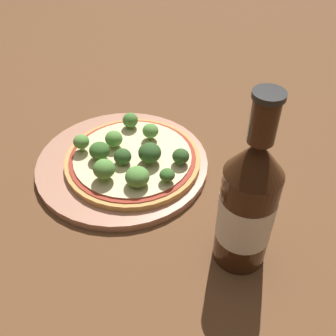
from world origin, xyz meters
name	(u,v)px	position (x,y,z in m)	size (l,w,h in m)	color
ground_plane	(134,168)	(0.00, 0.00, 0.00)	(3.00, 3.00, 0.00)	brown
plate	(122,165)	(-0.02, 0.00, 0.01)	(0.27, 0.27, 0.01)	tan
pizza	(130,161)	(0.00, 0.00, 0.02)	(0.21, 0.21, 0.01)	tan
broccoli_floret_0	(180,158)	(0.08, 0.00, 0.04)	(0.03, 0.03, 0.02)	#89A866
broccoli_floret_1	(104,169)	(-0.02, -0.06, 0.04)	(0.03, 0.03, 0.03)	#89A866
broccoli_floret_2	(137,177)	(0.03, -0.06, 0.04)	(0.03, 0.03, 0.03)	#89A866
broccoli_floret_3	(150,131)	(0.02, 0.05, 0.04)	(0.03, 0.03, 0.03)	#89A866
broccoli_floret_4	(123,157)	(-0.01, -0.02, 0.04)	(0.03, 0.03, 0.02)	#89A866
broccoli_floret_5	(81,142)	(-0.08, -0.01, 0.04)	(0.02, 0.02, 0.03)	#89A866
broccoli_floret_6	(167,175)	(0.07, -0.04, 0.04)	(0.02, 0.02, 0.02)	#89A866
broccoli_floret_7	(130,120)	(-0.03, 0.07, 0.04)	(0.03, 0.03, 0.03)	#89A866
broccoli_floret_8	(99,151)	(-0.05, -0.02, 0.04)	(0.03, 0.03, 0.03)	#89A866
broccoli_floret_9	(150,153)	(0.03, -0.01, 0.04)	(0.03, 0.03, 0.03)	#89A866
broccoli_floret_10	(114,139)	(-0.03, 0.02, 0.04)	(0.03, 0.03, 0.03)	#89A866
beer_bottle	(248,205)	(0.18, -0.13, 0.09)	(0.07, 0.07, 0.24)	#381E0F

